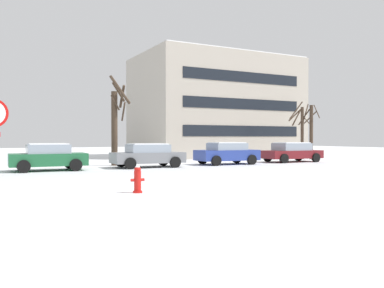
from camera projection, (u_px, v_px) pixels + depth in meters
name	position (u px, v px, depth m)	size (l,w,h in m)	color
ground_plane	(88.00, 188.00, 13.91)	(120.00, 120.00, 0.00)	white
road_surface	(70.00, 180.00, 16.62)	(80.00, 8.13, 0.00)	silver
fire_hydrant	(138.00, 179.00, 12.81)	(0.44, 0.30, 0.86)	red
parked_car_green	(48.00, 157.00, 21.37)	(3.90, 2.21, 1.43)	#1E6038
parked_car_gray	(148.00, 155.00, 23.78)	(4.19, 2.21, 1.39)	slate
parked_car_blue	(227.00, 153.00, 26.40)	(4.08, 2.17, 1.44)	#283D93
parked_car_maroon	(292.00, 152.00, 29.04)	(4.37, 2.19, 1.40)	maroon
tree_far_left	(116.00, 122.00, 25.31)	(1.48, 1.44, 5.47)	#423326
tree_far_right	(301.00, 129.00, 33.08)	(1.56, 1.13, 4.73)	#423326
tree_far_mid	(311.00, 130.00, 32.91)	(1.48, 1.40, 4.50)	#423326
building_far_right	(216.00, 107.00, 38.85)	(14.58, 9.40, 9.28)	#B2A899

